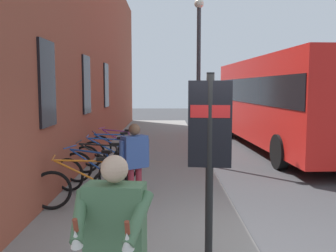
{
  "coord_description": "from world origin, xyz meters",
  "views": [
    {
      "loc": [
        -5.08,
        1.27,
        2.34
      ],
      "look_at": [
        2.78,
        1.23,
        1.53
      ],
      "focal_mm": 40.51,
      "sensor_mm": 36.0,
      "label": 1
    }
  ],
  "objects": [
    {
      "name": "bicycle_far_end",
      "position": [
        4.6,
        2.8,
        0.51
      ],
      "size": [
        0.48,
        1.77,
        0.97
      ],
      "color": "black",
      "rests_on": "sidewalk_pavement"
    },
    {
      "name": "transit_info_sign",
      "position": [
        -0.32,
        0.72,
        1.72
      ],
      "size": [
        0.15,
        0.56,
        2.4
      ],
      "color": "black",
      "rests_on": "sidewalk_pavement"
    },
    {
      "name": "city_bus",
      "position": [
        8.95,
        -3.0,
        1.92
      ],
      "size": [
        10.61,
        3.03,
        3.35
      ],
      "color": "red",
      "rests_on": "ground"
    },
    {
      "name": "bicycle_mid_rack",
      "position": [
        1.71,
        2.81,
        0.51
      ],
      "size": [
        0.53,
        1.75,
        0.97
      ],
      "color": "black",
      "rests_on": "sidewalk_pavement"
    },
    {
      "name": "sidewalk_pavement",
      "position": [
        8.0,
        1.75,
        0.06
      ],
      "size": [
        24.0,
        3.5,
        0.12
      ],
      "primitive_type": "cube",
      "color": "gray",
      "rests_on": "ground"
    },
    {
      "name": "pedestrian_by_facade",
      "position": [
        1.63,
        1.84,
        1.08
      ],
      "size": [
        0.44,
        0.51,
        1.57
      ],
      "color": "maroon",
      "rests_on": "sidewalk_pavement"
    },
    {
      "name": "bicycle_end_of_row",
      "position": [
        5.52,
        2.81,
        0.51
      ],
      "size": [
        0.71,
        1.69,
        0.97
      ],
      "color": "black",
      "rests_on": "sidewalk_pavement"
    },
    {
      "name": "bicycle_beside_lamp",
      "position": [
        2.67,
        2.83,
        0.51
      ],
      "size": [
        0.67,
        1.71,
        0.97
      ],
      "color": "black",
      "rests_on": "sidewalk_pavement"
    },
    {
      "name": "tourist_with_hotdogs",
      "position": [
        -2.12,
        1.69,
        1.16
      ],
      "size": [
        0.62,
        0.64,
        1.68
      ],
      "color": "#26262D",
      "rests_on": "sidewalk_pavement"
    },
    {
      "name": "bicycle_nearest_sign",
      "position": [
        3.59,
        2.8,
        0.51
      ],
      "size": [
        0.48,
        1.77,
        0.97
      ],
      "color": "black",
      "rests_on": "sidewalk_pavement"
    },
    {
      "name": "street_lamp",
      "position": [
        6.26,
        0.3,
        2.98
      ],
      "size": [
        0.28,
        0.28,
        4.78
      ],
      "color": "#333338",
      "rests_on": "sidewalk_pavement"
    },
    {
      "name": "station_facade",
      "position": [
        8.99,
        3.8,
        3.6
      ],
      "size": [
        22.0,
        0.65,
        7.2
      ],
      "color": "brown",
      "rests_on": "ground"
    },
    {
      "name": "bicycle_leaning_wall",
      "position": [
        6.45,
        2.78,
        0.51
      ],
      "size": [
        0.57,
        1.74,
        0.97
      ],
      "color": "black",
      "rests_on": "sidewalk_pavement"
    },
    {
      "name": "ground",
      "position": [
        6.0,
        -1.0,
        0.0
      ],
      "size": [
        60.0,
        60.0,
        0.0
      ],
      "primitive_type": "plane",
      "color": "#38383A"
    }
  ]
}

